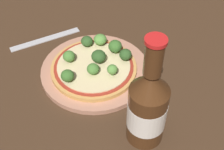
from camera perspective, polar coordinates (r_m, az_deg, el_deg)
The scene contains 14 objects.
ground_plane at distance 0.72m, azimuth -2.06°, elevation 1.35°, with size 3.00×3.00×0.00m, color #3D2819.
plate at distance 0.70m, azimuth -3.07°, elevation 0.84°, with size 0.24×0.24×0.01m.
pizza at distance 0.69m, azimuth -3.35°, elevation 1.38°, with size 0.19×0.19×0.01m.
broccoli_floret_0 at distance 0.69m, azimuth 2.49°, elevation 3.75°, with size 0.03×0.03×0.03m.
broccoli_floret_1 at distance 0.65m, azimuth 0.06°, elevation 1.00°, with size 0.02×0.02×0.03m.
broccoli_floret_2 at distance 0.73m, azimuth -4.81°, elevation 6.09°, with size 0.03×0.03×0.03m.
broccoli_floret_3 at distance 0.73m, azimuth -2.18°, elevation 6.51°, with size 0.03×0.03×0.03m.
broccoli_floret_4 at distance 0.69m, azimuth -7.88°, elevation 3.41°, with size 0.03×0.03×0.03m.
broccoli_floret_5 at distance 0.70m, azimuth 0.52°, elevation 5.33°, with size 0.03×0.03×0.03m.
broccoli_floret_6 at distance 0.66m, azimuth -3.49°, elevation 1.11°, with size 0.03×0.03×0.03m.
broccoli_floret_7 at distance 0.65m, azimuth -8.15°, elevation -0.14°, with size 0.03×0.03×0.03m.
broccoli_floret_8 at distance 0.68m, azimuth -2.45°, elevation 3.43°, with size 0.03×0.03×0.03m.
beer_bottle at distance 0.54m, azimuth 6.52°, elevation -5.74°, with size 0.07×0.07×0.23m.
fork at distance 0.81m, azimuth -12.06°, elevation 6.44°, with size 0.04×0.18×0.00m.
Camera 1 is at (0.44, -0.27, 0.50)m, focal length 50.00 mm.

